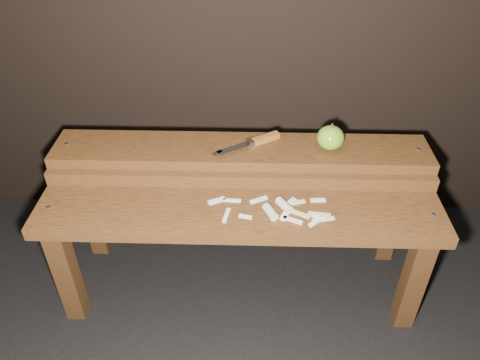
{
  "coord_description": "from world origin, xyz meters",
  "views": [
    {
      "loc": [
        0.03,
        -1.08,
        1.31
      ],
      "look_at": [
        0.0,
        0.06,
        0.45
      ],
      "focal_mm": 35.0,
      "sensor_mm": 36.0,
      "label": 1
    }
  ],
  "objects_px": {
    "knife": "(257,141)",
    "apple": "(330,138)",
    "bench_rear_tier": "(241,169)",
    "bench_front_tier": "(239,230)"
  },
  "relations": [
    {
      "from": "bench_rear_tier",
      "to": "apple",
      "type": "xyz_separation_m",
      "value": [
        0.28,
        0.0,
        0.12
      ]
    },
    {
      "from": "bench_front_tier",
      "to": "bench_rear_tier",
      "type": "height_order",
      "value": "bench_rear_tier"
    },
    {
      "from": "bench_front_tier",
      "to": "apple",
      "type": "relative_size",
      "value": 13.53
    },
    {
      "from": "bench_front_tier",
      "to": "knife",
      "type": "xyz_separation_m",
      "value": [
        0.05,
        0.25,
        0.16
      ]
    },
    {
      "from": "bench_rear_tier",
      "to": "bench_front_tier",
      "type": "bearing_deg",
      "value": -90.0
    },
    {
      "from": "knife",
      "to": "apple",
      "type": "bearing_deg",
      "value": -4.88
    },
    {
      "from": "bench_rear_tier",
      "to": "knife",
      "type": "bearing_deg",
      "value": 24.54
    },
    {
      "from": "knife",
      "to": "bench_front_tier",
      "type": "bearing_deg",
      "value": -101.71
    },
    {
      "from": "bench_rear_tier",
      "to": "apple",
      "type": "relative_size",
      "value": 13.53
    },
    {
      "from": "bench_front_tier",
      "to": "bench_rear_tier",
      "type": "relative_size",
      "value": 1.0
    }
  ]
}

